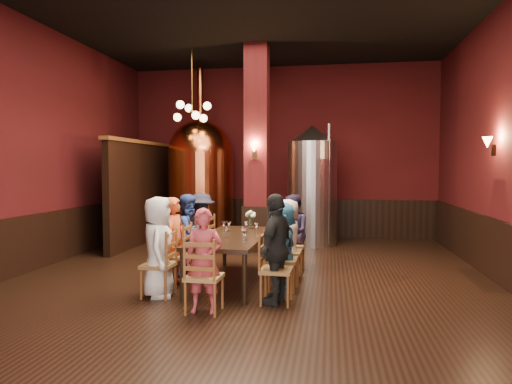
% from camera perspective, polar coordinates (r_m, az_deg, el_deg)
% --- Properties ---
extents(room, '(10.00, 10.02, 4.50)m').
position_cam_1_polar(room, '(7.23, -1.09, 6.31)').
color(room, black).
rests_on(room, ground).
extents(wainscot_back, '(7.90, 0.08, 1.00)m').
position_cam_1_polar(wainscot_back, '(12.21, 3.13, -3.21)').
color(wainscot_back, black).
rests_on(wainscot_back, ground).
extents(wainscot_left, '(0.08, 9.90, 1.00)m').
position_cam_1_polar(wainscot_left, '(8.94, -27.04, -5.88)').
color(wainscot_left, black).
rests_on(wainscot_left, ground).
extents(column, '(0.58, 0.58, 4.50)m').
position_cam_1_polar(column, '(10.04, 0.12, 5.43)').
color(column, '#4B1012').
rests_on(column, ground).
extents(partition, '(0.22, 3.50, 2.40)m').
position_cam_1_polar(partition, '(11.26, -14.27, -0.26)').
color(partition, black).
rests_on(partition, ground).
extents(pendant_cluster, '(0.90, 0.90, 1.70)m').
position_cam_1_polar(pendant_cluster, '(10.55, -7.98, 9.92)').
color(pendant_cluster, '#A57226').
rests_on(pendant_cluster, room).
extents(sconce_wall, '(0.20, 0.20, 0.36)m').
position_cam_1_polar(sconce_wall, '(8.33, 27.60, 5.20)').
color(sconce_wall, black).
rests_on(sconce_wall, room).
extents(sconce_column, '(0.20, 0.20, 0.36)m').
position_cam_1_polar(sconce_column, '(9.74, -0.16, 5.20)').
color(sconce_column, black).
rests_on(sconce_column, column).
extents(dining_table, '(1.06, 2.42, 0.75)m').
position_cam_1_polar(dining_table, '(7.35, -2.91, -5.96)').
color(dining_table, black).
rests_on(dining_table, ground).
extents(chair_0, '(0.47, 0.47, 0.92)m').
position_cam_1_polar(chair_0, '(6.72, -12.11, -8.87)').
color(chair_0, brown).
rests_on(chair_0, ground).
extents(person_0, '(0.62, 0.80, 1.43)m').
position_cam_1_polar(person_0, '(6.67, -12.14, -6.72)').
color(person_0, white).
rests_on(person_0, ground).
extents(chair_1, '(0.47, 0.47, 0.92)m').
position_cam_1_polar(chair_1, '(7.33, -10.06, -7.84)').
color(chair_1, brown).
rests_on(chair_1, ground).
extents(person_1, '(0.38, 0.53, 1.38)m').
position_cam_1_polar(person_1, '(7.29, -10.07, -6.07)').
color(person_1, '#D14D23').
rests_on(person_1, ground).
extents(chair_2, '(0.47, 0.47, 0.92)m').
position_cam_1_polar(chair_2, '(7.94, -8.35, -6.98)').
color(chair_2, brown).
rests_on(chair_2, ground).
extents(person_2, '(0.39, 0.70, 1.39)m').
position_cam_1_polar(person_2, '(7.90, -8.36, -5.30)').
color(person_2, navy).
rests_on(person_2, ground).
extents(chair_3, '(0.47, 0.47, 0.92)m').
position_cam_1_polar(chair_3, '(8.57, -6.87, -6.22)').
color(chair_3, brown).
rests_on(chair_3, ground).
extents(person_3, '(0.75, 1.00, 1.38)m').
position_cam_1_polar(person_3, '(8.53, -6.88, -4.70)').
color(person_3, black).
rests_on(person_3, ground).
extents(chair_4, '(0.47, 0.47, 0.92)m').
position_cam_1_polar(chair_4, '(6.27, 2.57, -9.67)').
color(chair_4, brown).
rests_on(chair_4, ground).
extents(person_4, '(0.60, 0.94, 1.50)m').
position_cam_1_polar(person_4, '(6.21, 2.57, -7.08)').
color(person_4, black).
rests_on(person_4, ground).
extents(chair_5, '(0.47, 0.47, 0.92)m').
position_cam_1_polar(chair_5, '(6.92, 3.37, -8.45)').
color(chair_5, brown).
rests_on(chair_5, ground).
extents(person_5, '(0.60, 1.27, 1.32)m').
position_cam_1_polar(person_5, '(6.88, 3.37, -6.82)').
color(person_5, teal).
rests_on(person_5, ground).
extents(chair_6, '(0.47, 0.47, 0.92)m').
position_cam_1_polar(chair_6, '(7.56, 4.02, -7.46)').
color(chair_6, brown).
rests_on(chair_6, ground).
extents(person_6, '(0.43, 0.65, 1.33)m').
position_cam_1_polar(person_6, '(7.53, 4.03, -5.94)').
color(person_6, beige).
rests_on(person_6, ground).
extents(chair_7, '(0.47, 0.47, 0.92)m').
position_cam_1_polar(chair_7, '(8.22, 4.57, -6.61)').
color(chair_7, brown).
rests_on(chair_7, ground).
extents(person_7, '(0.53, 0.74, 1.37)m').
position_cam_1_polar(person_7, '(8.18, 4.58, -5.05)').
color(person_7, '#231B37').
rests_on(person_7, ground).
extents(chair_8, '(0.47, 0.47, 0.92)m').
position_cam_1_polar(chair_8, '(5.93, -6.51, -10.44)').
color(chair_8, brown).
rests_on(chair_8, ground).
extents(person_8, '(0.51, 0.35, 1.33)m').
position_cam_1_polar(person_8, '(5.88, -6.52, -8.49)').
color(person_8, '#AF3A43').
rests_on(person_8, ground).
extents(copper_kettle, '(1.94, 1.94, 4.28)m').
position_cam_1_polar(copper_kettle, '(11.53, -6.91, 1.68)').
color(copper_kettle, black).
rests_on(copper_kettle, ground).
extents(steel_vessel, '(1.50, 1.50, 2.84)m').
position_cam_1_polar(steel_vessel, '(10.92, 7.03, 0.85)').
color(steel_vessel, '#B2B2B7').
rests_on(steel_vessel, ground).
extents(rose_vase, '(0.19, 0.19, 0.33)m').
position_cam_1_polar(rose_vase, '(8.17, -0.67, -3.09)').
color(rose_vase, white).
rests_on(rose_vase, dining_table).
extents(wine_glass_0, '(0.07, 0.07, 0.17)m').
position_cam_1_polar(wine_glass_0, '(7.56, 0.05, -4.57)').
color(wine_glass_0, white).
rests_on(wine_glass_0, dining_table).
extents(wine_glass_1, '(0.07, 0.07, 0.17)m').
position_cam_1_polar(wine_glass_1, '(7.20, -1.69, -4.96)').
color(wine_glass_1, white).
rests_on(wine_glass_1, dining_table).
extents(wine_glass_2, '(0.07, 0.07, 0.17)m').
position_cam_1_polar(wine_glass_2, '(7.81, -4.04, -4.34)').
color(wine_glass_2, white).
rests_on(wine_glass_2, dining_table).
extents(wine_glass_3, '(0.07, 0.07, 0.17)m').
position_cam_1_polar(wine_glass_3, '(7.85, -3.50, -4.29)').
color(wine_glass_3, white).
rests_on(wine_glass_3, dining_table).
extents(wine_glass_4, '(0.07, 0.07, 0.17)m').
position_cam_1_polar(wine_glass_4, '(6.66, -1.50, -5.63)').
color(wine_glass_4, white).
rests_on(wine_glass_4, dining_table).
extents(wine_glass_5, '(0.07, 0.07, 0.17)m').
position_cam_1_polar(wine_glass_5, '(7.82, -1.26, -4.32)').
color(wine_glass_5, white).
rests_on(wine_glass_5, dining_table).
extents(wine_glass_6, '(0.07, 0.07, 0.17)m').
position_cam_1_polar(wine_glass_6, '(7.84, -3.32, -4.30)').
color(wine_glass_6, white).
rests_on(wine_glass_6, dining_table).
extents(wine_glass_7, '(0.07, 0.07, 0.17)m').
position_cam_1_polar(wine_glass_7, '(6.62, -1.40, -5.67)').
color(wine_glass_7, white).
rests_on(wine_glass_7, dining_table).
extents(wine_glass_8, '(0.07, 0.07, 0.17)m').
position_cam_1_polar(wine_glass_8, '(6.93, -1.34, -5.29)').
color(wine_glass_8, white).
rests_on(wine_glass_8, dining_table).
extents(wine_glass_9, '(0.07, 0.07, 0.17)m').
position_cam_1_polar(wine_glass_9, '(7.16, -3.73, -5.01)').
color(wine_glass_9, white).
rests_on(wine_glass_9, dining_table).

